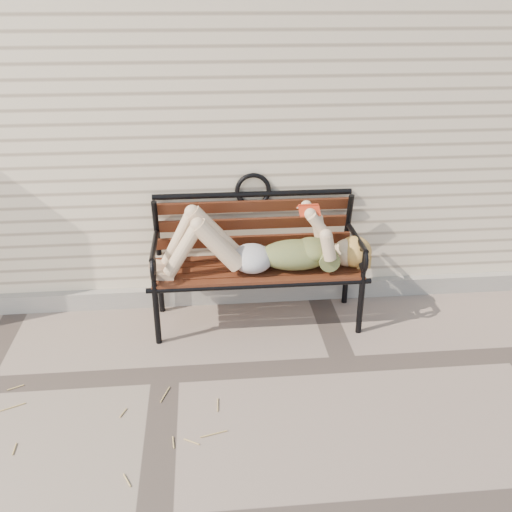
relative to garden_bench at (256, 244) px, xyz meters
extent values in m
plane|color=gray|center=(-0.69, -0.74, -0.62)|extent=(80.00, 80.00, 0.00)
cube|color=beige|center=(-0.69, 2.26, 0.88)|extent=(8.00, 4.00, 3.00)
cube|color=#ACA79B|center=(-0.69, 0.23, -0.55)|extent=(8.00, 0.10, 0.15)
cylinder|color=black|center=(-0.76, -0.34, -0.39)|extent=(0.04, 0.04, 0.46)
cylinder|color=black|center=(-0.76, 0.12, -0.39)|extent=(0.04, 0.04, 0.46)
cylinder|color=black|center=(0.76, -0.34, -0.39)|extent=(0.04, 0.04, 0.46)
cylinder|color=black|center=(0.76, 0.12, -0.39)|extent=(0.04, 0.04, 0.46)
cube|color=#542815|center=(0.00, -0.11, -0.16)|extent=(1.55, 0.50, 0.03)
cylinder|color=black|center=(0.00, -0.34, -0.18)|extent=(1.64, 0.04, 0.04)
cylinder|color=black|center=(0.00, 0.12, -0.18)|extent=(1.64, 0.04, 0.04)
torus|color=black|center=(0.00, 0.24, 0.35)|extent=(0.28, 0.04, 0.28)
ellipsoid|color=#093940|center=(0.29, -0.14, -0.04)|extent=(0.55, 0.32, 0.21)
ellipsoid|color=#093940|center=(0.41, -0.14, 0.00)|extent=(0.27, 0.31, 0.16)
ellipsoid|color=#B8B8BD|center=(-0.04, -0.14, -0.06)|extent=(0.31, 0.35, 0.19)
sphere|color=beige|center=(0.69, -0.14, -0.04)|extent=(0.22, 0.22, 0.22)
ellipsoid|color=#DBB352|center=(0.74, -0.14, -0.04)|extent=(0.26, 0.26, 0.24)
cube|color=#B32D14|center=(0.37, -0.14, 0.35)|extent=(0.14, 0.02, 0.02)
cube|color=silver|center=(0.37, -0.18, 0.32)|extent=(0.14, 0.09, 0.05)
cube|color=silver|center=(0.37, -0.09, 0.32)|extent=(0.14, 0.09, 0.05)
cube|color=#B32D14|center=(0.37, -0.18, 0.32)|extent=(0.15, 0.10, 0.05)
cube|color=#B32D14|center=(0.37, -0.09, 0.32)|extent=(0.15, 0.10, 0.05)
cylinder|color=tan|center=(-1.53, -1.40, -0.62)|extent=(0.18, 0.01, 0.01)
cylinder|color=tan|center=(-0.42, -1.55, -0.62)|extent=(0.12, 0.08, 0.01)
cylinder|color=tan|center=(-1.47, -1.12, -0.62)|extent=(0.15, 0.02, 0.01)
cylinder|color=tan|center=(-1.10, -0.94, -0.62)|extent=(0.14, 0.03, 0.01)
cylinder|color=tan|center=(-1.54, -0.70, -0.62)|extent=(0.04, 0.11, 0.01)
cylinder|color=tan|center=(-0.84, -1.11, -0.62)|extent=(0.10, 0.15, 0.01)
cylinder|color=tan|center=(-0.54, -1.68, -0.62)|extent=(0.04, 0.10, 0.01)
cylinder|color=tan|center=(-1.03, -1.16, -0.62)|extent=(0.09, 0.07, 0.01)
cylinder|color=tan|center=(-1.62, -0.59, -0.62)|extent=(0.10, 0.10, 0.01)
cylinder|color=tan|center=(-0.85, -1.11, -0.62)|extent=(0.12, 0.13, 0.01)
camera|label=1|loc=(-0.37, -3.95, 1.77)|focal=40.00mm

